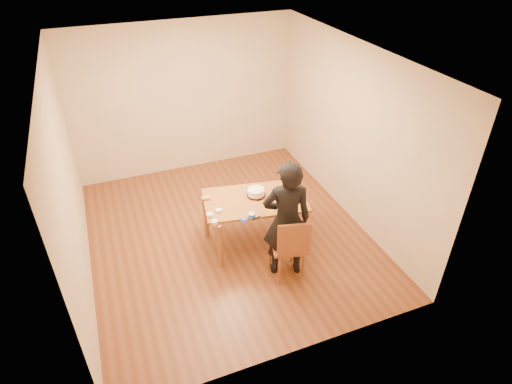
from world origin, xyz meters
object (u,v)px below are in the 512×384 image
object	(u,v)px
dining_table	(255,200)
cake_plate	(256,195)
cake	(256,192)
person	(287,220)
dining_chair	(287,246)

from	to	relation	value
dining_table	cake_plate	distance (m)	0.10
cake	cake_plate	bearing A→B (deg)	0.00
cake_plate	person	bearing A→B (deg)	-82.97
dining_chair	cake	xyz separation A→B (m)	(-0.10, 0.85, 0.36)
cake	person	distance (m)	0.82
dining_table	dining_chair	distance (m)	0.84
dining_chair	cake_plate	bearing A→B (deg)	111.14
dining_table	person	xyz separation A→B (m)	(0.15, -0.73, 0.12)
cake_plate	dining_chair	bearing A→B (deg)	-83.33
cake	person	xyz separation A→B (m)	(0.10, -0.81, 0.04)
dining_chair	cake_plate	xyz separation A→B (m)	(-0.10, 0.85, 0.31)
dining_table	cake_plate	bearing A→B (deg)	67.64
cake_plate	cake	distance (m)	0.05
dining_table	person	bearing A→B (deg)	-68.38
cake	dining_chair	bearing A→B (deg)	-83.33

